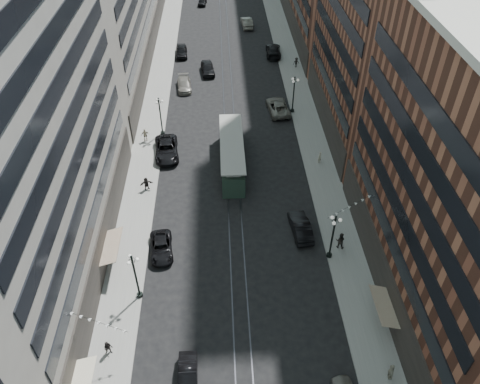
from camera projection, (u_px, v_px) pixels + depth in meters
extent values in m
plane|color=black|center=(229.00, 114.00, 67.91)|extent=(220.00, 220.00, 0.00)
cube|color=gray|center=(159.00, 83.00, 75.05)|extent=(4.00, 180.00, 0.15)
cube|color=gray|center=(295.00, 80.00, 75.84)|extent=(4.00, 180.00, 0.15)
cube|color=#2D2D33|center=(223.00, 82.00, 75.46)|extent=(0.12, 180.00, 0.02)
cube|color=#2D2D33|center=(232.00, 81.00, 75.51)|extent=(0.12, 180.00, 0.02)
cube|color=gray|center=(26.00, 143.00, 37.71)|extent=(8.00, 36.00, 28.00)
cube|color=brown|center=(457.00, 189.00, 36.44)|extent=(8.00, 30.00, 24.00)
cylinder|color=black|center=(140.00, 295.00, 43.11)|extent=(0.56, 0.56, 0.30)
cylinder|color=black|center=(136.00, 278.00, 41.52)|extent=(0.18, 0.18, 5.20)
sphere|color=black|center=(131.00, 257.00, 39.69)|extent=(0.24, 0.24, 0.24)
sphere|color=white|center=(137.00, 260.00, 39.97)|extent=(0.36, 0.36, 0.36)
sphere|color=white|center=(130.00, 256.00, 40.24)|extent=(0.36, 0.36, 0.36)
sphere|color=white|center=(129.00, 263.00, 39.65)|extent=(0.36, 0.36, 0.36)
cylinder|color=black|center=(163.00, 133.00, 63.59)|extent=(0.56, 0.56, 0.30)
cylinder|color=black|center=(161.00, 117.00, 61.99)|extent=(0.18, 0.18, 5.20)
sphere|color=black|center=(158.00, 99.00, 60.17)|extent=(0.24, 0.24, 0.24)
sphere|color=white|center=(162.00, 101.00, 60.45)|extent=(0.36, 0.36, 0.36)
sphere|color=white|center=(157.00, 100.00, 60.72)|extent=(0.36, 0.36, 0.36)
sphere|color=white|center=(157.00, 103.00, 60.13)|extent=(0.36, 0.36, 0.36)
cylinder|color=black|center=(329.00, 255.00, 46.81)|extent=(0.56, 0.56, 0.30)
cylinder|color=black|center=(332.00, 238.00, 45.21)|extent=(0.18, 0.18, 5.20)
sphere|color=black|center=(336.00, 217.00, 43.39)|extent=(0.24, 0.24, 0.24)
sphere|color=white|center=(340.00, 220.00, 43.67)|extent=(0.36, 0.36, 0.36)
sphere|color=white|center=(332.00, 217.00, 43.94)|extent=(0.36, 0.36, 0.36)
sphere|color=white|center=(334.00, 223.00, 43.35)|extent=(0.36, 0.36, 0.36)
cylinder|color=black|center=(292.00, 111.00, 68.04)|extent=(0.56, 0.56, 0.30)
cylinder|color=black|center=(293.00, 96.00, 66.45)|extent=(0.18, 0.18, 5.20)
sphere|color=black|center=(295.00, 77.00, 64.63)|extent=(0.24, 0.24, 0.24)
sphere|color=white|center=(298.00, 80.00, 64.90)|extent=(0.36, 0.36, 0.36)
sphere|color=white|center=(293.00, 79.00, 65.17)|extent=(0.36, 0.36, 0.36)
sphere|color=white|center=(293.00, 81.00, 64.58)|extent=(0.36, 0.36, 0.36)
cube|color=#263C2F|center=(232.00, 157.00, 57.64)|extent=(2.62, 12.57, 2.72)
cube|color=gray|center=(232.00, 145.00, 56.55)|extent=(1.68, 11.52, 0.63)
cube|color=gray|center=(232.00, 143.00, 56.28)|extent=(2.83, 12.78, 0.16)
cylinder|color=black|center=(233.00, 187.00, 54.72)|extent=(2.41, 0.73, 0.73)
cylinder|color=black|center=(231.00, 142.00, 61.87)|extent=(2.41, 0.73, 0.73)
imported|color=black|center=(161.00, 248.00, 47.09)|extent=(2.75, 5.01, 1.33)
imported|color=black|center=(188.00, 377.00, 36.64)|extent=(1.62, 4.29, 1.40)
imported|color=black|center=(108.00, 348.00, 38.30)|extent=(0.79, 0.51, 1.52)
imported|color=#9D9882|center=(391.00, 372.00, 36.61)|extent=(0.63, 1.09, 1.75)
imported|color=black|center=(167.00, 149.00, 59.66)|extent=(3.49, 6.52, 1.74)
imported|color=slate|center=(184.00, 84.00, 73.19)|extent=(2.57, 5.34, 1.50)
imported|color=black|center=(181.00, 51.00, 82.36)|extent=(2.24, 5.02, 1.68)
imported|color=black|center=(301.00, 227.00, 49.09)|extent=(2.23, 5.17, 1.66)
imported|color=slate|center=(278.00, 107.00, 67.84)|extent=(3.41, 6.31, 1.68)
imported|color=black|center=(273.00, 50.00, 82.55)|extent=(2.81, 6.28, 1.79)
imported|color=black|center=(208.00, 68.00, 77.18)|extent=(2.60, 5.28, 1.73)
imported|color=#68685C|center=(247.00, 22.00, 92.48)|extent=(2.32, 5.57, 1.79)
imported|color=black|center=(146.00, 184.00, 54.32)|extent=(1.56, 0.86, 1.62)
imported|color=#BDB39C|center=(145.00, 135.00, 61.85)|extent=(1.12, 0.64, 1.81)
imported|color=black|center=(340.00, 240.00, 47.20)|extent=(1.06, 0.81, 1.94)
imported|color=#B9B299|center=(320.00, 157.00, 58.22)|extent=(0.70, 0.65, 1.61)
imported|color=black|center=(296.00, 62.00, 78.57)|extent=(1.17, 0.71, 1.69)
imported|color=black|center=(202.00, 1.00, 102.30)|extent=(2.06, 4.36, 1.44)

